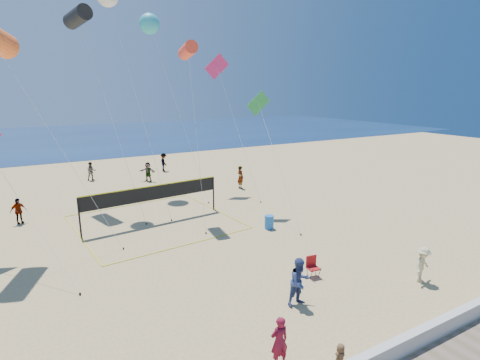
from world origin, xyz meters
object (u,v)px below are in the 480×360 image
camp_chair (312,265)px  volleyball_net (153,197)px  trash_barrel (269,222)px  woman (279,341)px

camp_chair → volleyball_net: bearing=119.6°
camp_chair → trash_barrel: (1.62, 5.84, -0.12)m
woman → volleyball_net: size_ratio=0.17×
camp_chair → trash_barrel: bearing=82.7°
camp_chair → volleyball_net: (-4.03, 10.32, 1.10)m
woman → trash_barrel: bearing=-118.7°
volleyball_net → woman: bearing=-97.6°
camp_chair → trash_barrel: camp_chair is taller
volleyball_net → trash_barrel: bearing=-44.1°
camp_chair → volleyball_net: volleyball_net is taller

